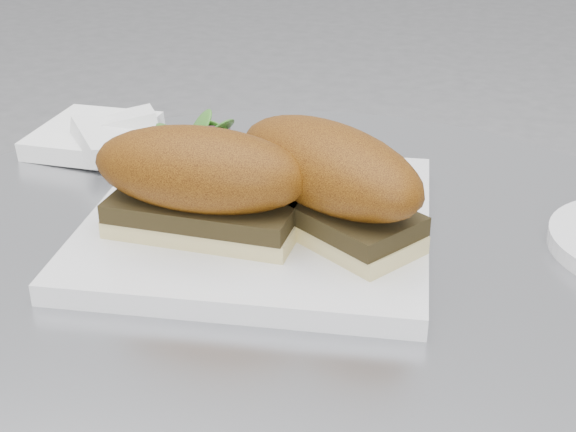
{
  "coord_description": "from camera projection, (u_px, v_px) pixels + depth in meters",
  "views": [
    {
      "loc": [
        0.11,
        -0.47,
        1.02
      ],
      "look_at": [
        -0.0,
        0.02,
        0.77
      ],
      "focal_mm": 50.0,
      "sensor_mm": 36.0,
      "label": 1
    }
  ],
  "objects": [
    {
      "name": "plate",
      "position": [
        260.0,
        222.0,
        0.62
      ],
      "size": [
        0.27,
        0.27,
        0.02
      ],
      "primitive_type": "cube",
      "rotation": [
        0.0,
        0.0,
        0.07
      ],
      "color": "silver",
      "rests_on": "table"
    },
    {
      "name": "sandwich_left",
      "position": [
        201.0,
        181.0,
        0.57
      ],
      "size": [
        0.16,
        0.08,
        0.08
      ],
      "rotation": [
        0.0,
        0.0,
        -0.06
      ],
      "color": "#C6B97B",
      "rests_on": "plate"
    },
    {
      "name": "sandwich_right",
      "position": [
        328.0,
        177.0,
        0.57
      ],
      "size": [
        0.18,
        0.16,
        0.08
      ],
      "rotation": [
        0.0,
        0.0,
        -0.63
      ],
      "color": "#C6B97B",
      "rests_on": "plate"
    },
    {
      "name": "salad",
      "position": [
        222.0,
        144.0,
        0.68
      ],
      "size": [
        0.12,
        0.12,
        0.05
      ],
      "primitive_type": null,
      "color": "#437C28",
      "rests_on": "plate"
    },
    {
      "name": "napkin",
      "position": [
        109.0,
        146.0,
        0.76
      ],
      "size": [
        0.18,
        0.18,
        0.02
      ],
      "primitive_type": null,
      "rotation": [
        0.0,
        0.0,
        -0.4
      ],
      "color": "white",
      "rests_on": "table"
    }
  ]
}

